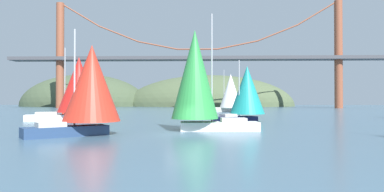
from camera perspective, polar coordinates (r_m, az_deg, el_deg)
The scene contains 10 objects.
ground_plane at distance 27.57m, azimuth -1.87°, elevation -6.51°, with size 360.00×360.00×0.00m, color #426075.
headland_center at distance 162.43m, azimuth 2.90°, elevation -1.72°, with size 80.51×44.00×29.57m, color #4C5B3D.
headland_left at distance 172.02m, azimuth -17.52°, elevation -1.63°, with size 60.79×44.00×30.54m, color #425138.
suspension_bridge at distance 123.40m, azimuth 0.93°, elevation 6.61°, with size 136.59×6.00×38.66m.
sailboat_scarlet_sail at distance 28.59m, azimuth -16.75°, elevation 1.56°, with size 7.85×7.12×8.38m.
sailboat_teal_sail at distance 44.94m, azimuth 9.11°, elevation 0.73°, with size 7.83×6.55×7.99m.
sailboat_white_mainsail at distance 82.46m, azimuth 6.42°, elevation 0.70°, with size 8.96×5.60×10.13m.
sailboat_green_sail at distance 31.16m, azimuth 0.86°, elevation 2.94°, with size 8.12×4.50×10.74m.
sailboat_red_spinnaker at distance 49.89m, azimuth -18.69°, elevation 1.44°, with size 10.46×7.30×10.03m.
channel_buoy at distance 66.20m, azimuth -20.53°, elevation -2.77°, with size 1.10×1.10×2.64m.
Camera 1 is at (1.73, -27.38, 2.77)m, focal length 31.80 mm.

